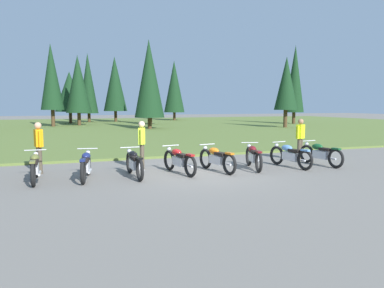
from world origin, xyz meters
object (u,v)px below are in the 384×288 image
motorcycle_olive (35,167)px  motorcycle_navy (86,165)px  motorcycle_black (134,163)px  motorcycle_sky_blue (290,155)px  rider_in_hivis_vest (300,137)px  rider_near_row_end (39,144)px  motorcycle_red (179,160)px  motorcycle_orange (217,159)px  motorcycle_maroon (254,156)px  rider_checking_bike (142,142)px  motorcycle_british_green (320,154)px

motorcycle_olive → motorcycle_navy: 1.42m
motorcycle_black → motorcycle_sky_blue: bearing=-0.9°
motorcycle_olive → motorcycle_navy: size_ratio=1.01×
motorcycle_olive → rider_in_hivis_vest: 9.84m
motorcycle_black → rider_near_row_end: (-2.80, 1.62, 0.51)m
motorcycle_olive → motorcycle_red: same height
motorcycle_olive → motorcycle_black: same height
motorcycle_orange → motorcycle_maroon: size_ratio=1.01×
rider_in_hivis_vest → rider_near_row_end: bearing=177.6°
motorcycle_maroon → rider_near_row_end: 7.17m
motorcycle_navy → motorcycle_orange: size_ratio=1.00×
rider_checking_bike → motorcycle_olive: bearing=-163.0°
motorcycle_navy → motorcycle_red: 2.91m
rider_checking_bike → motorcycle_orange: bearing=-29.2°
motorcycle_orange → motorcycle_maroon: same height
rider_checking_bike → rider_in_hivis_vest: 6.42m
rider_near_row_end → motorcycle_navy: bearing=-47.8°
rider_checking_bike → motorcycle_maroon: bearing=-18.4°
motorcycle_sky_blue → motorcycle_black: bearing=179.1°
motorcycle_orange → motorcycle_british_green: bearing=-1.7°
motorcycle_orange → rider_in_hivis_vest: size_ratio=1.24×
motorcycle_olive → motorcycle_sky_blue: same height
motorcycle_maroon → motorcycle_olive: bearing=178.4°
motorcycle_sky_blue → motorcycle_maroon: bearing=174.0°
motorcycle_maroon → rider_in_hivis_vest: rider_in_hivis_vest is taller
motorcycle_british_green → motorcycle_navy: bearing=178.4°
motorcycle_orange → motorcycle_olive: bearing=177.6°
motorcycle_british_green → rider_in_hivis_vest: 1.41m
motorcycle_olive → motorcycle_orange: size_ratio=1.01×
motorcycle_british_green → motorcycle_red: bearing=177.9°
motorcycle_orange → rider_checking_bike: bearing=150.8°
motorcycle_black → motorcycle_british_green: (6.87, -0.12, 0.00)m
motorcycle_sky_blue → motorcycle_british_green: bearing=-1.0°
rider_near_row_end → motorcycle_black: bearing=-30.0°
motorcycle_olive → motorcycle_british_green: same height
motorcycle_orange → motorcycle_british_green: (4.10, -0.12, 0.00)m
rider_checking_bike → motorcycle_red: bearing=-51.1°
motorcycle_sky_blue → motorcycle_british_green: size_ratio=1.00×
rider_checking_bike → motorcycle_navy: bearing=-149.1°
motorcycle_olive → motorcycle_red: bearing=-2.2°
motorcycle_black → motorcycle_maroon: size_ratio=1.02×
motorcycle_maroon → rider_near_row_end: size_ratio=1.23×
motorcycle_red → rider_in_hivis_vest: (5.45, 1.12, 0.51)m
motorcycle_olive → motorcycle_maroon: size_ratio=1.02×
rider_checking_bike → rider_near_row_end: bearing=174.1°
motorcycle_orange → rider_checking_bike: rider_checking_bike is taller
motorcycle_navy → rider_near_row_end: bearing=132.2°
motorcycle_sky_blue → rider_near_row_end: 8.56m
motorcycle_black → motorcycle_orange: (2.77, 0.01, 0.00)m
motorcycle_maroon → rider_near_row_end: rider_near_row_end is taller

